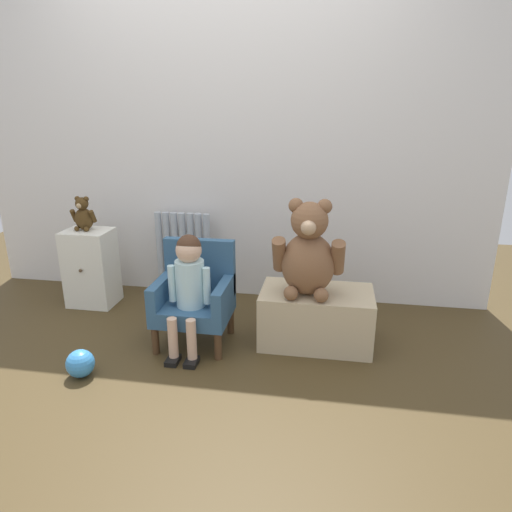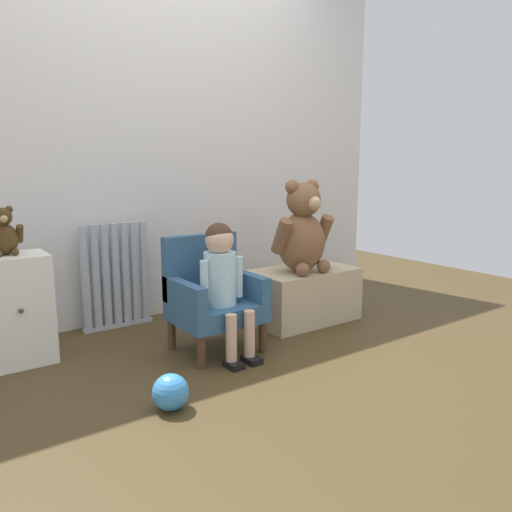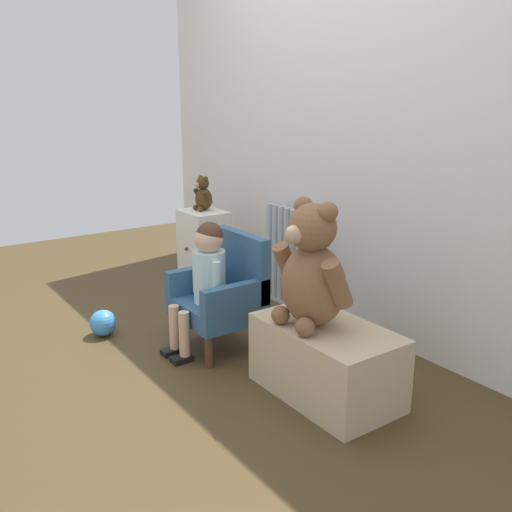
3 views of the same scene
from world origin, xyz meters
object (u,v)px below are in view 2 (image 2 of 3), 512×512
radiator (116,276)px  toy_ball (170,392)px  small_dresser (16,310)px  large_teddy_bear (302,232)px  child_figure (222,271)px  low_bench (303,295)px  child_armchair (212,296)px  small_teddy_bear (4,234)px

radiator → toy_ball: radiator is taller
small_dresser → large_teddy_bear: (1.58, -0.36, 0.31)m
child_figure → low_bench: (0.73, 0.19, -0.28)m
low_bench → toy_ball: 1.37m
radiator → toy_ball: (-0.21, -1.17, -0.25)m
child_armchair → child_figure: child_figure is taller
child_armchair → child_figure: 0.19m
radiator → small_dresser: 0.67m
small_dresser → small_teddy_bear: 0.39m
low_bench → small_teddy_bear: small_teddy_bear is taller
child_armchair → toy_ball: bearing=-134.9°
small_teddy_bear → child_armchair: bearing=-24.3°
radiator → child_figure: bearing=-69.3°
child_figure → small_teddy_bear: (-0.93, 0.52, 0.21)m
radiator → large_teddy_bear: bearing=-32.8°
radiator → low_bench: (1.02, -0.57, -0.15)m
child_figure → radiator: bearing=110.7°
radiator → small_teddy_bear: small_teddy_bear is taller
small_dresser → toy_ball: (0.41, -0.91, -0.20)m
small_dresser → child_armchair: 0.99m
child_armchair → large_teddy_bear: (0.67, 0.04, 0.29)m
child_figure → small_teddy_bear: bearing=150.5°
radiator → small_teddy_bear: bearing=-159.0°
low_bench → toy_ball: low_bench is taller
child_armchair → radiator: bearing=113.6°
low_bench → large_teddy_bear: bearing=-141.8°
child_armchair → low_bench: size_ratio=0.92×
low_bench → radiator: bearing=150.7°
large_teddy_bear → small_teddy_bear: 1.65m
child_figure → toy_ball: bearing=-141.7°
toy_ball → large_teddy_bear: bearing=24.9°
child_figure → large_teddy_bear: (0.67, 0.15, 0.14)m
small_dresser → low_bench: small_dresser is taller
radiator → low_bench: radiator is taller
radiator → large_teddy_bear: large_teddy_bear is taller
child_armchair → large_teddy_bear: size_ratio=1.09×
radiator → low_bench: size_ratio=0.97×
radiator → small_teddy_bear: (-0.64, -0.24, 0.34)m
radiator → small_dresser: (-0.62, -0.26, -0.04)m
small_dresser → child_armchair: (0.91, -0.40, 0.02)m
child_armchair → small_teddy_bear: size_ratio=2.58×
low_bench → small_teddy_bear: bearing=168.8°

